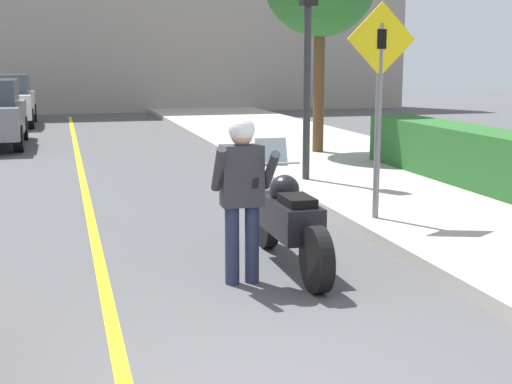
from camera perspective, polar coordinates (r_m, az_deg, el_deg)
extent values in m
cube|color=#ADA89E|center=(10.16, 19.44, -1.95)|extent=(4.40, 44.00, 0.15)
cube|color=yellow|center=(10.36, -13.15, -1.80)|extent=(0.12, 36.00, 0.01)
cube|color=gray|center=(30.22, -13.95, 14.44)|extent=(28.00, 1.20, 8.72)
cylinder|color=black|center=(6.76, 4.87, -5.40)|extent=(0.14, 0.64, 0.64)
cylinder|color=black|center=(8.33, 0.83, -2.30)|extent=(0.14, 0.64, 0.64)
cube|color=black|center=(7.48, 2.65, -1.98)|extent=(0.40, 1.17, 0.36)
sphere|color=black|center=(7.58, 2.30, 0.19)|extent=(0.32, 0.32, 0.32)
cube|color=black|center=(7.19, 3.32, -0.72)|extent=(0.28, 0.48, 0.10)
cylinder|color=silver|center=(7.95, 1.38, 2.29)|extent=(0.62, 0.03, 0.03)
cube|color=silver|center=(8.00, 1.23, 3.21)|extent=(0.36, 0.12, 0.31)
cylinder|color=#282D4C|center=(6.97, -1.92, -4.30)|extent=(0.14, 0.14, 0.78)
cylinder|color=#282D4C|center=(7.01, -0.33, -4.19)|extent=(0.14, 0.14, 0.78)
cube|color=#333338|center=(6.85, -1.14, 1.32)|extent=(0.40, 0.22, 0.60)
cylinder|color=#333338|center=(6.68, -3.02, 1.85)|extent=(0.09, 0.36, 0.47)
cylinder|color=#333338|center=(6.79, 1.15, 1.74)|extent=(0.09, 0.42, 0.42)
sphere|color=tan|center=(6.79, -1.15, 4.60)|extent=(0.21, 0.21, 0.21)
sphere|color=white|center=(6.79, -1.16, 5.00)|extent=(0.25, 0.25, 0.25)
cube|color=black|center=(6.60, -0.04, 0.70)|extent=(0.06, 0.05, 0.11)
cylinder|color=slate|center=(9.18, 9.74, 5.47)|extent=(0.08, 0.08, 2.46)
cube|color=yellow|center=(9.13, 10.00, 11.96)|extent=(0.91, 0.02, 0.91)
cube|color=black|center=(9.11, 10.04, 11.96)|extent=(0.12, 0.01, 0.24)
cylinder|color=#2D2D30|center=(12.06, 4.12, 9.59)|extent=(0.12, 0.12, 3.64)
cube|color=#286028|center=(12.38, 16.70, 2.85)|extent=(0.90, 5.94, 0.90)
cylinder|color=brown|center=(15.80, 5.04, 8.39)|extent=(0.24, 0.24, 2.85)
cylinder|color=black|center=(20.41, -18.11, 4.85)|extent=(0.22, 0.64, 0.64)
cylinder|color=black|center=(17.82, -18.48, 4.07)|extent=(0.22, 0.64, 0.64)
cylinder|color=black|center=(26.30, -17.40, 6.07)|extent=(0.22, 0.64, 0.64)
cylinder|color=black|center=(23.70, -17.60, 5.61)|extent=(0.22, 0.64, 0.64)
cube|color=white|center=(25.02, -19.45, 6.62)|extent=(1.80, 4.20, 0.76)
cube|color=#38424C|center=(24.82, -19.58, 8.16)|extent=(1.58, 2.18, 0.60)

